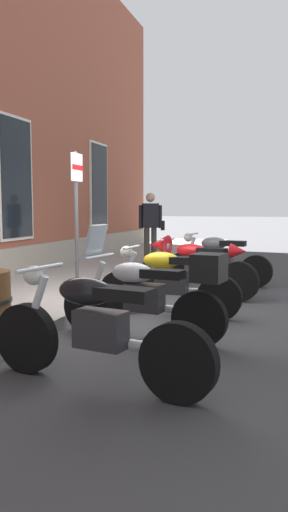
% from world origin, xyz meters
% --- Properties ---
extents(ground_plane, '(140.00, 140.00, 0.00)m').
position_xyz_m(ground_plane, '(0.00, 0.00, 0.00)').
color(ground_plane, '#38383A').
extents(sidewalk, '(27.62, 2.77, 0.16)m').
position_xyz_m(sidewalk, '(0.00, 1.39, 0.08)').
color(sidewalk, gray).
rests_on(sidewalk, ground_plane).
extents(motorcycle_black_naked, '(0.65, 2.16, 1.00)m').
position_xyz_m(motorcycle_black_naked, '(-2.83, -1.15, 0.49)').
color(motorcycle_black_naked, black).
rests_on(motorcycle_black_naked, ground_plane).
extents(motorcycle_silver_touring, '(0.71, 2.05, 1.32)m').
position_xyz_m(motorcycle_silver_touring, '(-1.33, -1.18, 0.55)').
color(motorcycle_silver_touring, black).
rests_on(motorcycle_silver_touring, ground_plane).
extents(motorcycle_yellow_naked, '(0.62, 2.05, 0.97)m').
position_xyz_m(motorcycle_yellow_naked, '(-0.08, -1.05, 0.48)').
color(motorcycle_yellow_naked, black).
rests_on(motorcycle_yellow_naked, ground_plane).
extents(motorcycle_red_sport, '(0.72, 2.14, 1.04)m').
position_xyz_m(motorcycle_red_sport, '(1.46, -1.08, 0.56)').
color(motorcycle_red_sport, black).
rests_on(motorcycle_red_sport, ground_plane).
extents(motorcycle_grey_naked, '(0.62, 2.09, 1.00)m').
position_xyz_m(motorcycle_grey_naked, '(2.88, -1.29, 0.49)').
color(motorcycle_grey_naked, black).
rests_on(motorcycle_grey_naked, ground_plane).
extents(pedestrian_dark_jacket, '(0.41, 0.61, 1.72)m').
position_xyz_m(pedestrian_dark_jacket, '(5.05, 0.74, 1.12)').
color(pedestrian_dark_jacket, '#38332D').
rests_on(pedestrian_dark_jacket, sidewalk).
extents(parking_sign, '(0.36, 0.07, 2.25)m').
position_xyz_m(parking_sign, '(0.61, 0.64, 1.62)').
color(parking_sign, '#4C4C51').
rests_on(parking_sign, sidewalk).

